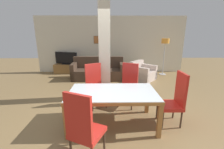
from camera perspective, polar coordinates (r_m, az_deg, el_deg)
name	(u,v)px	position (r m, az deg, el deg)	size (l,w,h in m)	color
ground_plane	(113,123)	(3.45, 0.22, -18.06)	(18.00, 18.00, 0.00)	olive
back_wall	(111,45)	(7.49, -0.52, 11.21)	(7.20, 0.09, 2.70)	beige
divider_pillar	(105,53)	(4.29, -2.79, 8.03)	(0.32, 0.33, 2.70)	beige
dining_table	(113,97)	(3.15, 0.23, -8.75)	(1.81, 1.04, 0.75)	#A36B35
dining_chair_head_right	(175,98)	(3.45, 22.80, -8.40)	(0.46, 0.46, 1.14)	red
dining_chair_far_right	(129,84)	(4.05, 6.35, -3.71)	(0.61, 0.61, 1.14)	red
dining_chair_far_left	(95,85)	(4.00, -6.52, -3.97)	(0.62, 0.62, 1.14)	red
dining_chair_near_left	(83,127)	(2.36, -10.83, -18.91)	(0.61, 0.61, 1.14)	red
sofa	(98,72)	(6.50, -5.30, 1.14)	(2.18, 0.89, 0.91)	#453226
armchair	(142,73)	(6.44, 11.51, 0.49)	(1.21, 1.21, 0.77)	beige
coffee_table	(98,80)	(5.55, -5.36, -2.14)	(0.68, 0.59, 0.46)	brown
bottle	(95,73)	(5.35, -6.51, 0.74)	(0.08, 0.08, 0.25)	#B2B7BC
tv_stand	(67,69)	(7.67, -16.76, 2.15)	(1.20, 0.40, 0.45)	olive
tv_screen	(66,58)	(7.58, -17.06, 5.91)	(1.11, 0.35, 0.59)	black
floor_lamp	(165,44)	(7.34, 19.58, 10.80)	(0.35, 0.35, 1.68)	#B7B7BC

